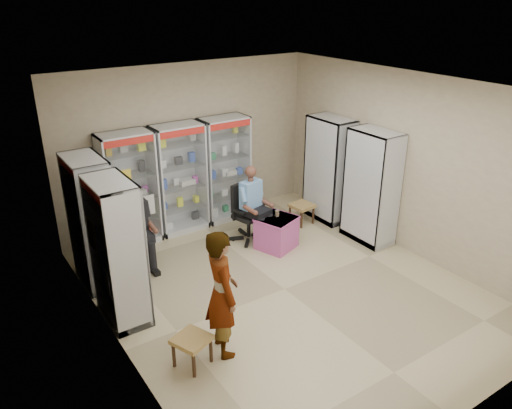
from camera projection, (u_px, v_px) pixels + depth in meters
floor at (285, 289)px, 7.52m from camera, size 6.00×6.00×0.00m
room_shell at (288, 165)px, 6.74m from camera, size 5.02×6.02×3.01m
cabinet_back_left at (129, 190)px, 8.53m from camera, size 0.90×0.50×2.00m
cabinet_back_mid at (180, 179)px, 9.02m from camera, size 0.90×0.50×2.00m
cabinet_back_right at (225, 169)px, 9.51m from camera, size 0.90×0.50×2.00m
cabinet_right_far at (329, 170)px, 9.48m from camera, size 0.90×0.50×2.00m
cabinet_right_near at (371, 187)px, 8.64m from camera, size 0.90×0.50×2.00m
cabinet_left_far at (92, 222)px, 7.35m from camera, size 0.90×0.50×2.00m
cabinet_left_near at (118, 252)px, 6.51m from camera, size 0.90×0.50×2.00m
wooden_chair at (134, 237)px, 8.06m from camera, size 0.42×0.42×0.94m
seated_customer at (134, 227)px, 7.94m from camera, size 0.44×0.60×1.34m
office_chair at (249, 213)px, 8.81m from camera, size 0.68×0.68×1.04m
seated_shopkeeper at (250, 207)px, 8.71m from camera, size 0.56×0.69×1.32m
pink_trunk at (276, 233)px, 8.62m from camera, size 0.74×0.73×0.57m
tea_glass at (277, 213)px, 8.56m from camera, size 0.07×0.07×0.10m
woven_stool_a at (302, 214)px, 9.56m from camera, size 0.44×0.44×0.40m
woven_stool_b at (192, 351)px, 5.94m from camera, size 0.51×0.51×0.39m
standing_man at (222, 293)px, 5.94m from camera, size 0.51×0.67×1.65m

